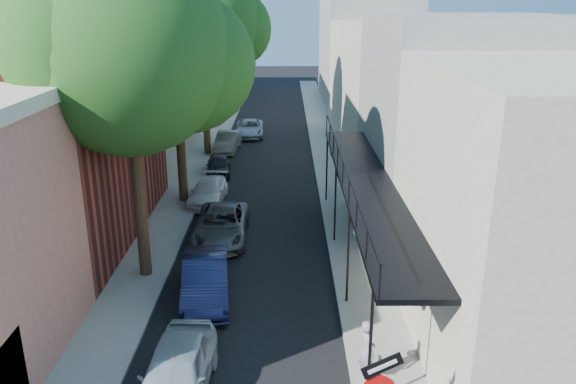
{
  "coord_description": "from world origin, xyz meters",
  "views": [
    {
      "loc": [
        1.31,
        -8.4,
        9.52
      ],
      "look_at": [
        1.37,
        11.31,
        2.8
      ],
      "focal_mm": 35.0,
      "sensor_mm": 36.0,
      "label": 1
    }
  ],
  "objects_px": {
    "parked_car_b": "(205,279)",
    "parked_car_f": "(228,142)",
    "pedestrian": "(367,350)",
    "oak_near": "(142,54)",
    "oak_mid": "(184,57)",
    "parked_car_d": "(208,192)",
    "parked_car_e": "(218,165)",
    "parked_car_a": "(176,373)",
    "parked_car_g": "(250,128)",
    "parked_car_c": "(222,225)",
    "oak_far": "(210,23)"
  },
  "relations": [
    {
      "from": "oak_near",
      "to": "parked_car_f",
      "type": "height_order",
      "value": "oak_near"
    },
    {
      "from": "oak_near",
      "to": "parked_car_g",
      "type": "height_order",
      "value": "oak_near"
    },
    {
      "from": "parked_car_f",
      "to": "oak_near",
      "type": "bearing_deg",
      "value": -88.44
    },
    {
      "from": "oak_far",
      "to": "parked_car_f",
      "type": "height_order",
      "value": "oak_far"
    },
    {
      "from": "parked_car_g",
      "to": "oak_mid",
      "type": "bearing_deg",
      "value": -100.62
    },
    {
      "from": "parked_car_a",
      "to": "parked_car_b",
      "type": "bearing_deg",
      "value": 91.42
    },
    {
      "from": "parked_car_e",
      "to": "pedestrian",
      "type": "distance_m",
      "value": 19.61
    },
    {
      "from": "oak_far",
      "to": "parked_car_e",
      "type": "xyz_separation_m",
      "value": [
        0.75,
        -4.64,
        -7.69
      ]
    },
    {
      "from": "parked_car_a",
      "to": "parked_car_g",
      "type": "bearing_deg",
      "value": 91.93
    },
    {
      "from": "oak_far",
      "to": "oak_near",
      "type": "bearing_deg",
      "value": -90.04
    },
    {
      "from": "parked_car_a",
      "to": "parked_car_e",
      "type": "distance_m",
      "value": 19.23
    },
    {
      "from": "parked_car_e",
      "to": "parked_car_f",
      "type": "bearing_deg",
      "value": 85.13
    },
    {
      "from": "oak_far",
      "to": "parked_car_d",
      "type": "relative_size",
      "value": 3.05
    },
    {
      "from": "parked_car_f",
      "to": "oak_mid",
      "type": "bearing_deg",
      "value": -90.72
    },
    {
      "from": "parked_car_c",
      "to": "parked_car_g",
      "type": "distance_m",
      "value": 19.09
    },
    {
      "from": "parked_car_e",
      "to": "oak_near",
      "type": "bearing_deg",
      "value": -98.42
    },
    {
      "from": "oak_mid",
      "to": "parked_car_b",
      "type": "height_order",
      "value": "oak_mid"
    },
    {
      "from": "oak_near",
      "to": "parked_car_e",
      "type": "relative_size",
      "value": 3.41
    },
    {
      "from": "parked_car_e",
      "to": "parked_car_f",
      "type": "xyz_separation_m",
      "value": [
        0.0,
        5.44,
        0.07
      ]
    },
    {
      "from": "oak_far",
      "to": "parked_car_c",
      "type": "bearing_deg",
      "value": -82.0
    },
    {
      "from": "parked_car_d",
      "to": "oak_near",
      "type": "bearing_deg",
      "value": -93.35
    },
    {
      "from": "parked_car_c",
      "to": "parked_car_e",
      "type": "relative_size",
      "value": 1.39
    },
    {
      "from": "oak_far",
      "to": "parked_car_b",
      "type": "height_order",
      "value": "oak_far"
    },
    {
      "from": "parked_car_d",
      "to": "pedestrian",
      "type": "bearing_deg",
      "value": -64.26
    },
    {
      "from": "oak_mid",
      "to": "parked_car_d",
      "type": "distance_m",
      "value": 6.55
    },
    {
      "from": "oak_near",
      "to": "parked_car_a",
      "type": "bearing_deg",
      "value": -74.34
    },
    {
      "from": "parked_car_e",
      "to": "parked_car_b",
      "type": "bearing_deg",
      "value": -90.05
    },
    {
      "from": "oak_near",
      "to": "parked_car_b",
      "type": "relative_size",
      "value": 2.67
    },
    {
      "from": "oak_mid",
      "to": "pedestrian",
      "type": "bearing_deg",
      "value": -64.45
    },
    {
      "from": "parked_car_b",
      "to": "parked_car_f",
      "type": "relative_size",
      "value": 1.1
    },
    {
      "from": "parked_car_c",
      "to": "pedestrian",
      "type": "xyz_separation_m",
      "value": [
        4.8,
        -9.4,
        0.33
      ]
    },
    {
      "from": "parked_car_b",
      "to": "parked_car_c",
      "type": "xyz_separation_m",
      "value": [
        -0.0,
        4.96,
        -0.06
      ]
    },
    {
      "from": "oak_far",
      "to": "parked_car_d",
      "type": "bearing_deg",
      "value": -85.13
    },
    {
      "from": "parked_car_d",
      "to": "parked_car_e",
      "type": "distance_m",
      "value": 4.69
    },
    {
      "from": "parked_car_g",
      "to": "oak_far",
      "type": "bearing_deg",
      "value": -113.19
    },
    {
      "from": "oak_far",
      "to": "parked_car_g",
      "type": "height_order",
      "value": "oak_far"
    },
    {
      "from": "parked_car_a",
      "to": "parked_car_f",
      "type": "bearing_deg",
      "value": 94.7
    },
    {
      "from": "oak_near",
      "to": "oak_far",
      "type": "height_order",
      "value": "oak_far"
    },
    {
      "from": "parked_car_a",
      "to": "oak_mid",
      "type": "bearing_deg",
      "value": 99.6
    },
    {
      "from": "oak_near",
      "to": "parked_car_b",
      "type": "distance_m",
      "value": 7.67
    },
    {
      "from": "parked_car_a",
      "to": "parked_car_d",
      "type": "xyz_separation_m",
      "value": [
        -1.11,
        14.51,
        -0.14
      ]
    },
    {
      "from": "oak_near",
      "to": "pedestrian",
      "type": "bearing_deg",
      "value": -42.91
    },
    {
      "from": "parked_car_b",
      "to": "parked_car_f",
      "type": "height_order",
      "value": "parked_car_b"
    },
    {
      "from": "parked_car_b",
      "to": "pedestrian",
      "type": "xyz_separation_m",
      "value": [
        4.8,
        -4.44,
        0.28
      ]
    },
    {
      "from": "parked_car_a",
      "to": "parked_car_c",
      "type": "relative_size",
      "value": 0.89
    },
    {
      "from": "oak_mid",
      "to": "parked_car_c",
      "type": "distance_m",
      "value": 8.29
    },
    {
      "from": "parked_car_b",
      "to": "parked_car_a",
      "type": "bearing_deg",
      "value": -97.16
    },
    {
      "from": "oak_far",
      "to": "parked_car_g",
      "type": "distance_m",
      "value": 9.46
    },
    {
      "from": "parked_car_c",
      "to": "parked_car_f",
      "type": "height_order",
      "value": "parked_car_c"
    },
    {
      "from": "pedestrian",
      "to": "parked_car_c",
      "type": "bearing_deg",
      "value": 14.66
    }
  ]
}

